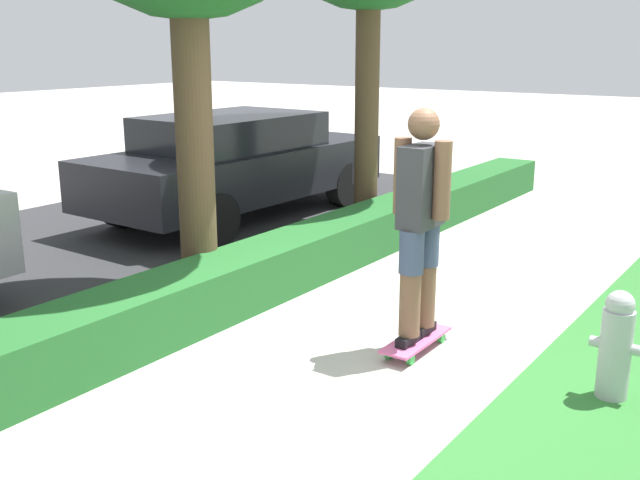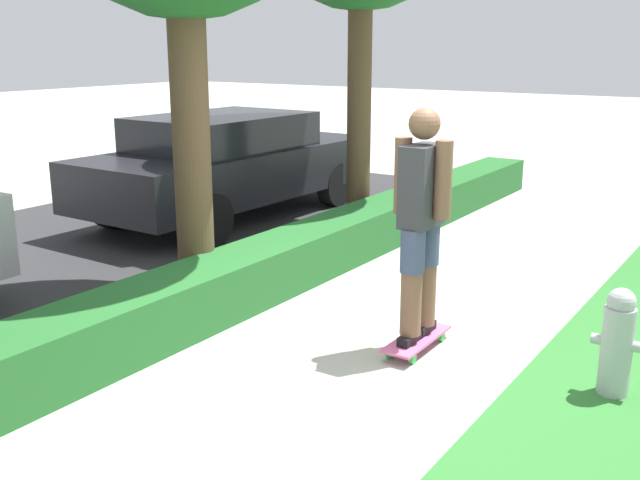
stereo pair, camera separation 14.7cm
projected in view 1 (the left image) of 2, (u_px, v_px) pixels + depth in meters
The scene contains 7 objects.
ground_plane at pixel (377, 356), 5.62m from camera, with size 60.00×60.00×0.00m, color #ADA89E.
street_asphalt at pixel (37, 264), 7.95m from camera, with size 14.13×5.00×0.01m.
hedge_row at pixel (218, 288), 6.45m from camera, with size 14.13×0.60×0.47m.
skateboard at pixel (416, 341), 5.71m from camera, with size 0.75×0.24×0.10m.
skater_person at pixel (420, 220), 5.47m from camera, with size 0.51×0.45×1.74m.
parked_car_middle at pixel (237, 162), 10.00m from camera, with size 4.37×1.87×1.38m.
fire_hydrant at pixel (616, 345), 4.88m from camera, with size 0.21×0.33×0.75m.
Camera 1 is at (-4.52, -2.63, 2.29)m, focal length 42.00 mm.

